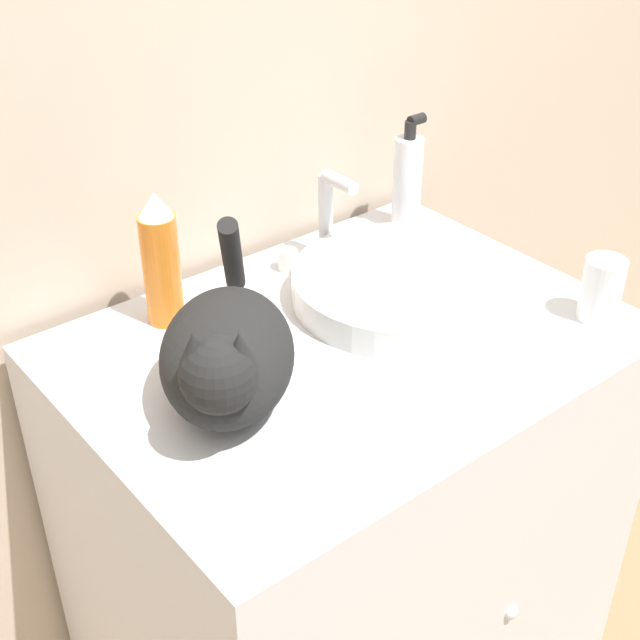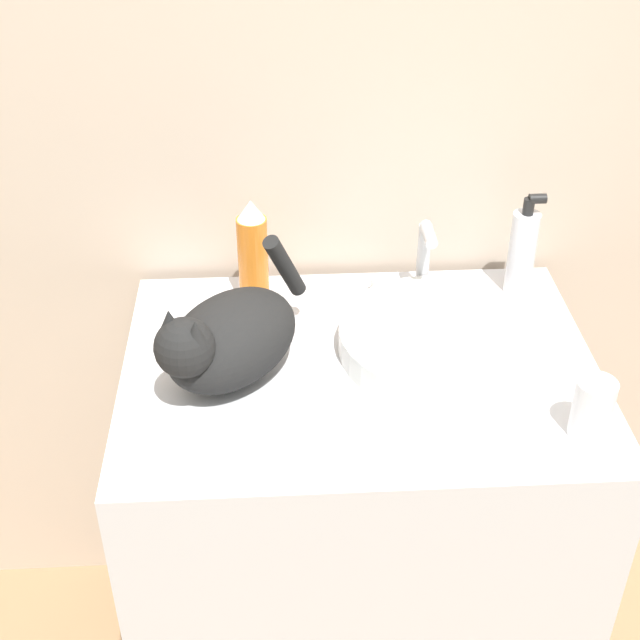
% 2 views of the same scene
% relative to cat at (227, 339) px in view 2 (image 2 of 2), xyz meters
% --- Properties ---
extents(wall_back, '(6.00, 0.05, 2.50)m').
position_rel_cat_xyz_m(wall_back, '(0.22, 0.36, 0.35)').
color(wall_back, '#C6B29E').
rests_on(wall_back, ground_plane).
extents(vanity_cabinet, '(0.79, 0.60, 0.83)m').
position_rel_cat_xyz_m(vanity_cabinet, '(0.22, 0.02, -0.49)').
color(vanity_cabinet, silver).
rests_on(vanity_cabinet, ground_plane).
extents(sink_basin, '(0.34, 0.34, 0.05)m').
position_rel_cat_xyz_m(sink_basin, '(0.35, 0.05, -0.05)').
color(sink_basin, silver).
rests_on(sink_basin, vanity_cabinet).
extents(faucet, '(0.19, 0.08, 0.15)m').
position_rel_cat_xyz_m(faucet, '(0.35, 0.23, -0.01)').
color(faucet, silver).
rests_on(faucet, vanity_cabinet).
extents(cat, '(0.29, 0.31, 0.20)m').
position_rel_cat_xyz_m(cat, '(0.00, 0.00, 0.00)').
color(cat, black).
rests_on(cat, vanity_cabinet).
extents(soap_bottle, '(0.05, 0.05, 0.20)m').
position_rel_cat_xyz_m(soap_bottle, '(0.53, 0.23, 0.01)').
color(soap_bottle, silver).
rests_on(soap_bottle, vanity_cabinet).
extents(spray_bottle, '(0.05, 0.05, 0.21)m').
position_rel_cat_xyz_m(spray_bottle, '(0.04, 0.23, 0.02)').
color(spray_bottle, orange).
rests_on(spray_bottle, vanity_cabinet).
extents(cup, '(0.06, 0.06, 0.10)m').
position_rel_cat_xyz_m(cup, '(0.54, -0.17, -0.03)').
color(cup, white).
rests_on(cup, vanity_cabinet).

